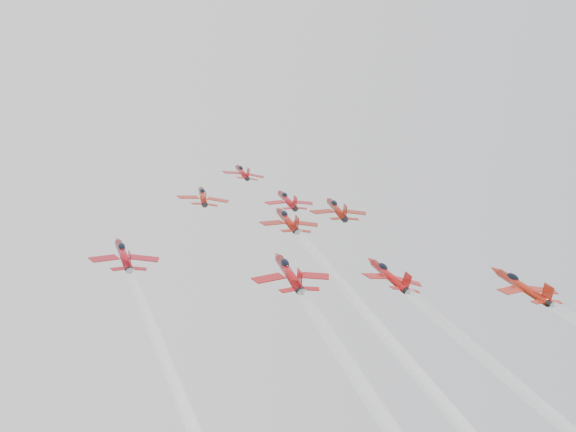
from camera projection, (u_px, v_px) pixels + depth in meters
name	position (u px, v px, depth m)	size (l,w,h in m)	color
jet_lead	(242.00, 172.00, 142.73)	(8.63, 10.88, 7.48)	#9F0F12
jet_row2_left	(203.00, 196.00, 120.84)	(8.75, 11.03, 7.58)	#A31C0F
jet_row2_center	(287.00, 200.00, 127.91)	(8.97, 11.32, 7.77)	#A91017
jet_row2_right	(336.00, 209.00, 127.78)	(10.30, 12.99, 8.93)	maroon
jet_center	(409.00, 369.00, 72.47)	(9.75, 89.53, 58.85)	maroon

